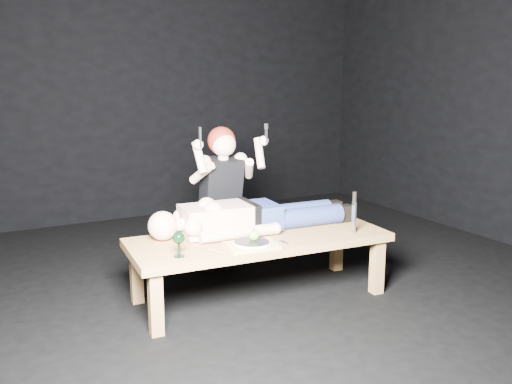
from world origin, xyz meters
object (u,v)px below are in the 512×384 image
table (259,267)px  carving_knife (354,212)px  serving_tray (252,245)px  goblet (179,244)px  lying_man (256,212)px  kneeling_woman (218,198)px

table → carving_knife: 0.76m
serving_tray → goblet: bearing=175.9°
table → carving_knife: carving_knife is taller
goblet → lying_man: bearing=24.7°
serving_tray → goblet: size_ratio=2.06×
table → serving_tray: bearing=-125.8°
table → lying_man: lying_man is taller
kneeling_woman → goblet: kneeling_woman is taller
lying_man → goblet: lying_man is taller
lying_man → serving_tray: lying_man is taller
lying_man → goblet: (-0.71, -0.32, -0.05)m
serving_tray → goblet: goblet is taller
table → goblet: (-0.64, -0.16, 0.30)m
table → serving_tray: size_ratio=5.44×
lying_man → kneeling_woman: kneeling_woman is taller
kneeling_woman → carving_knife: kneeling_woman is taller
goblet → carving_knife: 1.27m
serving_tray → kneeling_woman: bearing=81.0°
carving_knife → lying_man: bearing=148.4°
table → lying_man: 0.39m
lying_man → goblet: 0.78m
table → goblet: size_ratio=11.23×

